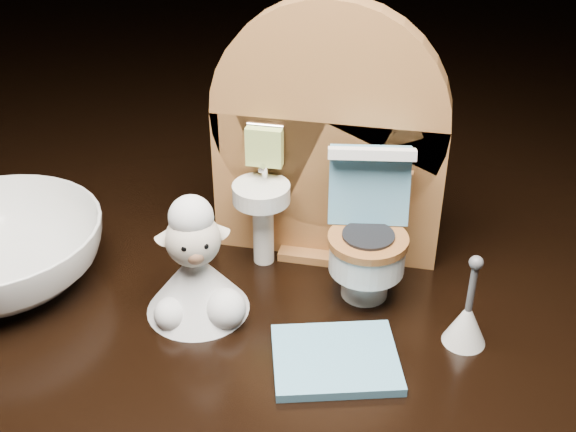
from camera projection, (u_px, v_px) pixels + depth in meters
name	position (u px, v px, depth m)	size (l,w,h in m)	color
backdrop_panel	(326.00, 151.00, 0.40)	(0.13, 0.05, 0.15)	#AA6C38
toy_toilet	(367.00, 239.00, 0.39)	(0.05, 0.06, 0.08)	white
bath_mat	(335.00, 359.00, 0.35)	(0.06, 0.05, 0.00)	#5D9FC2
toilet_brush	(467.00, 320.00, 0.36)	(0.02, 0.02, 0.05)	white
plush_lamb	(196.00, 273.00, 0.37)	(0.06, 0.05, 0.07)	silver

